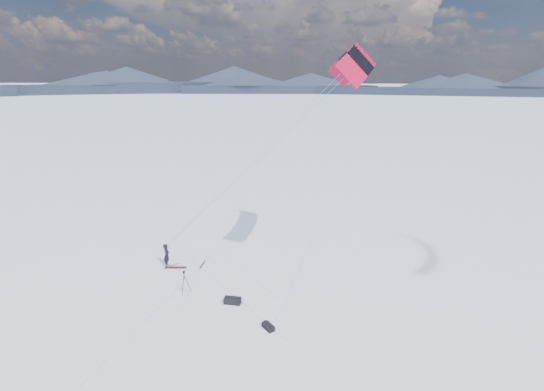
% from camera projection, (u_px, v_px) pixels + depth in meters
% --- Properties ---
extents(ground, '(1800.00, 1800.00, 0.00)m').
position_uv_depth(ground, '(198.00, 289.00, 23.37)').
color(ground, white).
extents(horizon_hills, '(704.00, 705.94, 10.47)m').
position_uv_depth(horizon_hills, '(193.00, 216.00, 22.04)').
color(horizon_hills, black).
rests_on(horizon_hills, ground).
extents(snow_tracks, '(13.93, 10.25, 0.01)m').
position_uv_depth(snow_tracks, '(173.00, 289.00, 23.33)').
color(snow_tracks, silver).
rests_on(snow_tracks, ground).
extents(snowkiter, '(0.53, 0.67, 1.60)m').
position_uv_depth(snowkiter, '(168.00, 266.00, 26.21)').
color(snowkiter, black).
rests_on(snowkiter, ground).
extents(snowboard, '(1.46, 0.57, 0.04)m').
position_uv_depth(snowboard, '(175.00, 268.00, 25.97)').
color(snowboard, maroon).
rests_on(snowboard, ground).
extents(tripod, '(0.65, 0.60, 1.39)m').
position_uv_depth(tripod, '(184.00, 279.00, 22.74)').
color(tripod, black).
rests_on(tripod, ground).
extents(gear_bag_a, '(0.93, 0.45, 0.41)m').
position_uv_depth(gear_bag_a, '(233.00, 300.00, 21.83)').
color(gear_bag_a, black).
rests_on(gear_bag_a, ground).
extents(gear_bag_b, '(0.75, 0.75, 0.33)m').
position_uv_depth(gear_bag_b, '(268.00, 326.00, 19.61)').
color(gear_bag_b, black).
rests_on(gear_bag_b, ground).
extents(power_kite, '(12.85, 7.14, 12.45)m').
position_uv_depth(power_kite, '(354.00, 64.00, 21.55)').
color(power_kite, '#AE0A2E').
rests_on(power_kite, ground).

